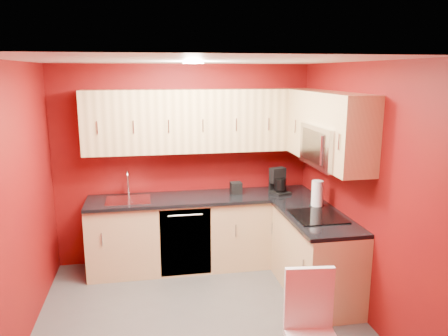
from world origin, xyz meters
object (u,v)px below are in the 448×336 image
object	(u,v)px
sink	(128,197)
napkin_holder	(236,188)
coffee_maker	(280,181)
paper_towel	(317,194)
microwave	(331,146)

from	to	relation	value
sink	napkin_holder	distance (m)	1.32
coffee_maker	paper_towel	bearing A→B (deg)	-84.82
sink	coffee_maker	distance (m)	1.87
sink	coffee_maker	world-z (taller)	sink
sink	napkin_holder	world-z (taller)	sink
coffee_maker	paper_towel	distance (m)	0.64
coffee_maker	paper_towel	size ratio (longest dim) A/B	1.06
sink	microwave	bearing A→B (deg)	-25.60
coffee_maker	napkin_holder	xyz separation A→B (m)	(-0.54, 0.10, -0.09)
paper_towel	sink	bearing A→B (deg)	162.35
microwave	napkin_holder	size ratio (longest dim) A/B	5.19
microwave	paper_towel	size ratio (longest dim) A/B	2.53
microwave	napkin_holder	bearing A→B (deg)	126.94
sink	paper_towel	size ratio (longest dim) A/B	1.73
microwave	napkin_holder	world-z (taller)	microwave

